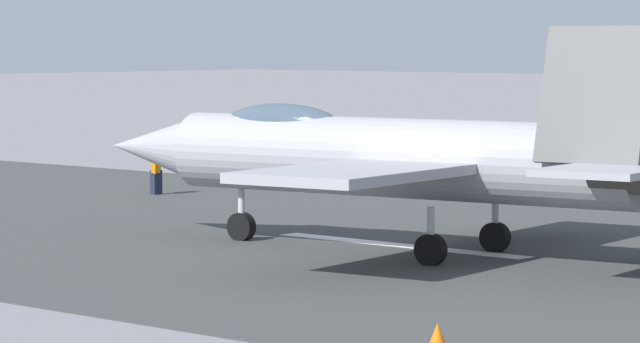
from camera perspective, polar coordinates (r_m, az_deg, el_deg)
ground_plane at (r=45.05m, az=2.81°, el=-2.48°), size 400.00×400.00×0.00m
runway_strip at (r=45.03m, az=2.83°, el=-2.47°), size 240.00×26.00×0.02m
fighter_jet at (r=43.37m, az=2.54°, el=0.53°), size 17.79×13.39×5.67m
crew_person at (r=60.27m, az=-5.41°, el=-0.00°), size 0.49×0.57×1.62m
marker_cone_near at (r=29.61m, az=3.88°, el=-5.51°), size 0.44×0.44×0.55m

